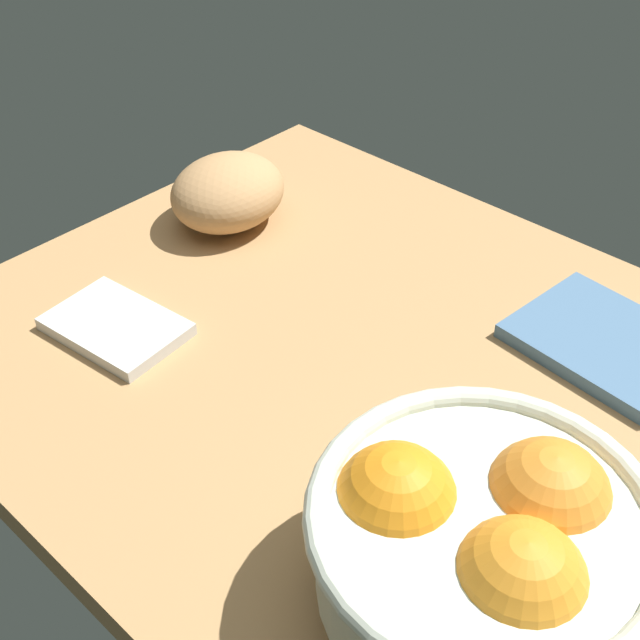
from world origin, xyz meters
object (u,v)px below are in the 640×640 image
Objects in this scene: napkin_folded at (116,327)px; bread_loaf at (228,192)px; napkin_spare at (607,343)px; fruit_bowl at (483,542)px.

bread_loaf is at bearing 108.20° from napkin_folded.
napkin_spare reaches higher than napkin_folded.
bread_loaf reaches higher than napkin_spare.
fruit_bowl reaches higher than napkin_folded.
bread_loaf is at bearing -168.21° from napkin_spare.
napkin_spare is at bearing 101.44° from fruit_bowl.
fruit_bowl reaches higher than napkin_spare.
napkin_spare is at bearing 39.89° from napkin_folded.
bread_loaf reaches higher than napkin_folded.
fruit_bowl is at bearing -1.47° from napkin_folded.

